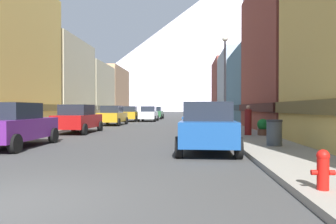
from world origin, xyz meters
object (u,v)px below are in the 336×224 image
(car_left_3, at_px, (129,114))
(potted_plant_0, at_px, (263,127))
(fire_hydrant_near, at_px, (323,168))
(pedestrian_0, at_px, (77,115))
(car_driving_0, at_px, (149,114))
(car_driving_1, at_px, (156,113))
(car_right_1, at_px, (201,120))
(potted_plant_1, at_px, (262,127))
(car_left_0, at_px, (13,125))
(pedestrian_1, at_px, (248,121))
(car_left_2, at_px, (113,115))
(car_right_0, at_px, (207,127))
(car_left_1, at_px, (78,119))
(streetlamp_right, at_px, (225,69))
(trash_bin_right, at_px, (274,133))

(car_left_3, relative_size, potted_plant_0, 5.22)
(fire_hydrant_near, height_order, pedestrian_0, pedestrian_0)
(car_driving_0, xyz_separation_m, car_driving_1, (0.00, 8.35, 0.00))
(car_left_3, distance_m, car_driving_0, 2.24)
(car_right_1, relative_size, potted_plant_1, 5.45)
(car_right_1, height_order, potted_plant_0, car_right_1)
(car_right_1, height_order, fire_hydrant_near, car_right_1)
(car_left_0, distance_m, pedestrian_1, 11.16)
(car_left_2, distance_m, car_right_0, 18.80)
(car_left_0, bearing_deg, car_right_1, 35.27)
(car_left_2, relative_size, fire_hydrant_near, 6.27)
(potted_plant_1, distance_m, pedestrian_1, 0.84)
(car_left_0, distance_m, fire_hydrant_near, 11.32)
(car_right_0, xyz_separation_m, potted_plant_1, (3.20, 5.71, -0.34))
(car_driving_0, relative_size, fire_hydrant_near, 6.25)
(car_left_0, bearing_deg, car_left_2, 90.01)
(potted_plant_1, relative_size, pedestrian_1, 0.53)
(car_right_0, xyz_separation_m, pedestrian_0, (-10.05, 14.82, 0.06))
(car_left_1, distance_m, car_right_0, 11.08)
(car_left_2, height_order, potted_plant_1, car_left_2)
(car_left_0, bearing_deg, car_right_0, -4.85)
(potted_plant_0, bearing_deg, pedestrian_1, 172.72)
(car_left_2, distance_m, car_left_3, 8.29)
(streetlamp_right, bearing_deg, car_right_1, -124.62)
(car_driving_0, bearing_deg, pedestrian_0, -112.73)
(car_left_2, xyz_separation_m, pedestrian_1, (10.05, -11.70, -0.03))
(potted_plant_1, bearing_deg, potted_plant_0, -90.00)
(car_right_0, relative_size, car_driving_1, 1.01)
(car_left_3, bearing_deg, car_left_2, -90.02)
(car_right_1, bearing_deg, fire_hydrant_near, -82.08)
(car_right_1, distance_m, streetlamp_right, 4.12)
(pedestrian_0, bearing_deg, car_left_3, 77.04)
(car_left_0, xyz_separation_m, car_left_1, (-0.00, 7.42, 0.00))
(car_left_3, bearing_deg, potted_plant_0, -61.74)
(car_left_1, distance_m, fire_hydrant_near, 16.73)
(trash_bin_right, distance_m, pedestrian_1, 4.79)
(car_driving_1, bearing_deg, fire_hydrant_near, -80.04)
(car_left_3, height_order, potted_plant_1, car_left_3)
(potted_plant_1, relative_size, streetlamp_right, 0.14)
(trash_bin_right, distance_m, potted_plant_1, 5.04)
(car_right_0, distance_m, streetlamp_right, 8.96)
(fire_hydrant_near, bearing_deg, car_left_1, 123.57)
(car_left_2, height_order, car_left_3, same)
(potted_plant_0, distance_m, potted_plant_1, 0.31)
(car_right_1, xyz_separation_m, pedestrian_0, (-10.05, 8.80, 0.06))
(car_left_3, xyz_separation_m, pedestrian_0, (-2.45, -10.66, 0.06))
(car_left_0, xyz_separation_m, car_driving_1, (2.20, 33.62, 0.00))
(potted_plant_0, xyz_separation_m, pedestrian_0, (-13.25, 9.43, 0.37))
(fire_hydrant_near, bearing_deg, car_right_1, 97.92)
(car_driving_1, bearing_deg, pedestrian_1, -74.74)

